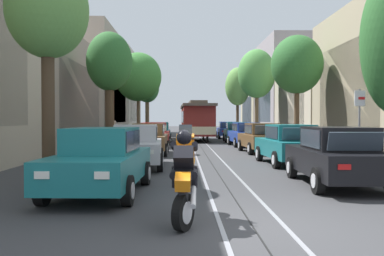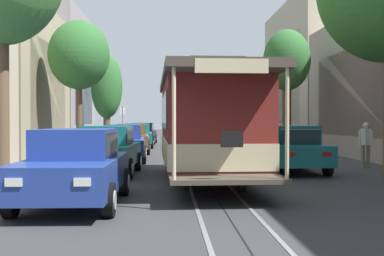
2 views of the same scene
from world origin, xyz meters
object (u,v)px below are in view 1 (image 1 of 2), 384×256
at_px(parked_car_red_fourth_left, 154,135).
at_px(parked_car_blue_sixth_right, 227,130).
at_px(street_tree_kerb_right_second, 297,65).
at_px(fire_hydrant, 70,164).
at_px(parked_car_brown_mid_right, 262,138).
at_px(street_tree_kerb_right_mid, 257,74).
at_px(parked_car_teal_near_left, 101,160).
at_px(parked_car_silver_second_left, 137,146).
at_px(pedestrian_on_left_pavement, 115,131).
at_px(motorcycle_with_rider, 185,171).
at_px(street_tree_kerb_left_second, 109,64).
at_px(street_sign_post, 359,122).
at_px(parked_car_teal_fifth_left, 159,132).
at_px(parked_car_teal_second_right, 289,144).
at_px(street_tree_kerb_left_fourth, 147,89).
at_px(parked_car_brown_mid_left, 149,139).
at_px(street_tree_kerb_left_mid, 138,77).
at_px(street_tree_kerb_right_fourth, 238,87).
at_px(parked_car_teal_fifth_right, 236,132).
at_px(parked_car_black_near_right, 336,156).
at_px(parked_car_blue_fourth_right, 246,134).
at_px(street_tree_kerb_left_near, 48,14).
at_px(cable_car_trolley, 197,121).

height_order(parked_car_red_fourth_left, parked_car_blue_sixth_right, same).
height_order(street_tree_kerb_right_second, fire_hydrant, street_tree_kerb_right_second).
distance_m(parked_car_brown_mid_right, street_tree_kerb_right_mid, 14.85).
bearing_deg(parked_car_blue_sixth_right, parked_car_teal_near_left, -102.36).
xyz_separation_m(parked_car_silver_second_left, pedestrian_on_left_pavement, (-3.36, 15.04, 0.16)).
distance_m(parked_car_blue_sixth_right, motorcycle_with_rider, 31.07).
height_order(parked_car_silver_second_left, motorcycle_with_rider, motorcycle_with_rider).
bearing_deg(pedestrian_on_left_pavement, street_tree_kerb_right_second, -29.66).
bearing_deg(street_tree_kerb_left_second, parked_car_silver_second_left, -72.13).
bearing_deg(street_sign_post, parked_car_teal_fifth_left, 111.38).
height_order(parked_car_blue_sixth_right, pedestrian_on_left_pavement, pedestrian_on_left_pavement).
xyz_separation_m(street_tree_kerb_right_second, street_sign_post, (-1.15, -10.92, -3.26)).
height_order(parked_car_teal_second_right, fire_hydrant, parked_car_teal_second_right).
height_order(parked_car_teal_near_left, street_tree_kerb_left_second, street_tree_kerb_left_second).
bearing_deg(fire_hydrant, street_tree_kerb_left_fourth, 91.15).
relative_size(parked_car_red_fourth_left, street_tree_kerb_right_second, 0.66).
relative_size(parked_car_brown_mid_left, street_tree_kerb_left_mid, 0.58).
bearing_deg(parked_car_red_fourth_left, street_tree_kerb_right_fourth, 68.27).
bearing_deg(parked_car_teal_fifth_left, street_sign_post, -68.62).
height_order(parked_car_teal_fifth_right, parked_car_blue_sixth_right, same).
bearing_deg(parked_car_black_near_right, parked_car_blue_fourth_right, 89.84).
bearing_deg(parked_car_silver_second_left, parked_car_red_fourth_left, 90.95).
relative_size(parked_car_red_fourth_left, motorcycle_with_rider, 2.34).
distance_m(parked_car_teal_fifth_left, parked_car_teal_fifth_right, 6.18).
height_order(parked_car_blue_sixth_right, street_tree_kerb_left_second, street_tree_kerb_left_second).
xyz_separation_m(motorcycle_with_rider, fire_hydrant, (-3.49, 5.50, -0.46)).
relative_size(parked_car_red_fourth_left, parked_car_brown_mid_right, 1.00).
distance_m(parked_car_blue_sixth_right, street_tree_kerb_right_fourth, 10.74).
distance_m(parked_car_teal_fifth_left, parked_car_blue_sixth_right, 8.84).
bearing_deg(parked_car_teal_fifth_left, parked_car_teal_second_right, -68.54).
xyz_separation_m(parked_car_teal_second_right, parked_car_blue_sixth_right, (-0.01, 21.93, 0.00)).
height_order(parked_car_brown_mid_left, parked_car_red_fourth_left, same).
distance_m(parked_car_red_fourth_left, parked_car_blue_fourth_right, 6.12).
height_order(parked_car_red_fourth_left, street_tree_kerb_left_second, street_tree_kerb_left_second).
relative_size(parked_car_brown_mid_left, street_tree_kerb_left_near, 0.71).
distance_m(street_tree_kerb_left_second, street_tree_kerb_right_fourth, 27.04).
relative_size(parked_car_teal_fifth_left, parked_car_brown_mid_right, 1.00).
xyz_separation_m(parked_car_teal_fifth_left, pedestrian_on_left_pavement, (-3.19, -1.29, 0.16)).
xyz_separation_m(street_tree_kerb_left_near, street_tree_kerb_right_fourth, (10.18, 35.65, 0.89)).
distance_m(parked_car_teal_near_left, parked_car_blue_fourth_right, 18.13).
height_order(street_tree_kerb_right_fourth, fire_hydrant, street_tree_kerb_right_fourth).
bearing_deg(street_sign_post, cable_car_trolley, 101.49).
xyz_separation_m(parked_car_teal_fifth_left, fire_hydrant, (-1.56, -18.88, -0.38)).
bearing_deg(street_tree_kerb_right_mid, street_tree_kerb_left_fourth, 133.59).
bearing_deg(parked_car_blue_sixth_right, parked_car_brown_mid_left, -109.10).
xyz_separation_m(parked_car_brown_mid_right, motorcycle_with_rider, (-4.19, -14.52, 0.09)).
bearing_deg(parked_car_silver_second_left, street_tree_kerb_left_second, 107.87).
height_order(parked_car_teal_fifth_left, street_sign_post, street_sign_post).
bearing_deg(parked_car_black_near_right, parked_car_brown_mid_left, 121.04).
height_order(parked_car_blue_sixth_right, street_tree_kerb_right_second, street_tree_kerb_right_second).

